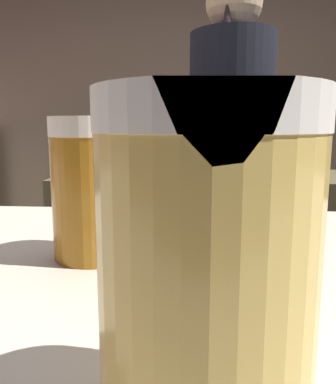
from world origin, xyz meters
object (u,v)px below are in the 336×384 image
object	(u,v)px
mixing_bowl	(121,168)
chefs_knife	(278,176)
bartender	(229,165)
bottle_vinegar	(190,124)
pint_glass_near	(206,267)
pint_glass_far	(94,188)
bottle_hot_sauce	(216,122)

from	to	relation	value
mixing_bowl	chefs_knife	world-z (taller)	mixing_bowl
bartender	bottle_vinegar	bearing A→B (deg)	25.74
pint_glass_near	pint_glass_far	distance (m)	0.22
bartender	bottle_hot_sauce	bearing A→B (deg)	18.44
mixing_bowl	pint_glass_far	bearing A→B (deg)	-79.44
bottle_hot_sauce	mixing_bowl	bearing A→B (deg)	-117.06
pint_glass_near	bottle_vinegar	xyz separation A→B (m)	(-0.08, 3.20, 0.08)
mixing_bowl	chefs_knife	size ratio (longest dim) A/B	0.72
pint_glass_near	bottle_hot_sauce	bearing A→B (deg)	87.34
bottle_vinegar	bottle_hot_sauce	size ratio (longest dim) A/B	0.86
mixing_bowl	bottle_vinegar	xyz separation A→B (m)	(0.36, 1.21, 0.26)
pint_glass_near	bottle_hot_sauce	world-z (taller)	bottle_hot_sauce
bartender	bottle_hot_sauce	size ratio (longest dim) A/B	7.35
bartender	chefs_knife	xyz separation A→B (m)	(0.28, 0.41, -0.09)
bartender	bottle_vinegar	size ratio (longest dim) A/B	8.50
chefs_knife	pint_glass_far	bearing A→B (deg)	-116.69
mixing_bowl	bottle_vinegar	distance (m)	1.28
pint_glass_far	bottle_hot_sauce	distance (m)	2.93
mixing_bowl	bottle_hot_sauce	distance (m)	1.30
mixing_bowl	bottle_hot_sauce	world-z (taller)	bottle_hot_sauce
pint_glass_near	bottle_vinegar	size ratio (longest dim) A/B	0.64
bottle_vinegar	bottle_hot_sauce	xyz separation A→B (m)	(0.22, -0.08, 0.01)
bartender	pint_glass_near	size ratio (longest dim) A/B	13.31
bartender	mixing_bowl	distance (m)	0.77
chefs_knife	pint_glass_far	xyz separation A→B (m)	(-0.51, -1.67, 0.19)
bottle_vinegar	pint_glass_near	bearing A→B (deg)	-88.63
bartender	chefs_knife	world-z (taller)	bartender
chefs_knife	pint_glass_far	size ratio (longest dim) A/B	1.87
pint_glass_far	pint_glass_near	bearing A→B (deg)	-63.71
chefs_knife	bartender	bearing A→B (deg)	-134.58
bottle_hot_sauce	bartender	bearing A→B (deg)	-90.65
bartender	bottle_vinegar	distance (m)	1.76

